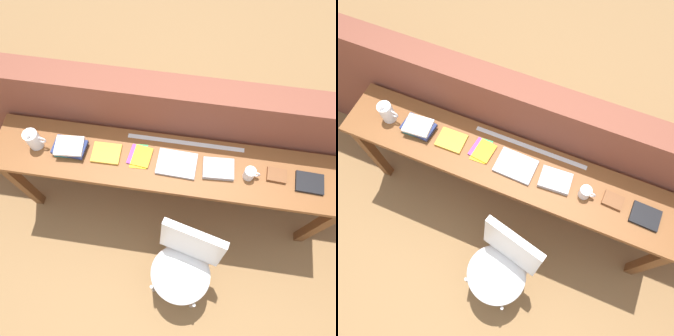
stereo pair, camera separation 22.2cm
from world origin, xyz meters
The scene contains 14 objects.
ground_plane centered at (0.00, 0.00, 0.00)m, with size 40.00×40.00×0.00m, color olive.
brick_wall_back centered at (0.00, 0.64, 0.64)m, with size 6.00×0.20×1.28m, color brown.
sideboard centered at (0.00, 0.30, 0.74)m, with size 2.50×0.44×0.88m.
chair_white_moulded centered at (0.20, -0.31, 0.53)m, with size 0.53×0.54×0.89m.
pitcher_white centered at (-0.94, 0.30, 0.96)m, with size 0.14×0.10×0.18m.
book_stack_leftmost centered at (-0.70, 0.30, 0.92)m, with size 0.24×0.18×0.07m.
magazine_cycling centered at (-0.44, 0.30, 0.89)m, with size 0.20×0.16×0.02m, color gold.
pamphlet_pile_colourful centered at (-0.21, 0.32, 0.89)m, with size 0.17×0.19×0.01m.
book_open_centre centered at (0.05, 0.29, 0.89)m, with size 0.27×0.19×0.02m, color #9E9EA3.
book_grey_hardcover centered at (0.34, 0.30, 0.90)m, with size 0.21×0.15×0.04m, color #9E9EA3.
mug centered at (0.55, 0.28, 0.92)m, with size 0.11×0.08×0.09m.
leather_journal_brown centered at (0.74, 0.31, 0.89)m, with size 0.13×0.10×0.02m, color brown.
book_repair_rightmost centered at (0.95, 0.29, 0.89)m, with size 0.18×0.15×0.02m, color black.
ruler_metal_back_edge centered at (0.09, 0.47, 0.88)m, with size 0.83×0.03×0.00m, color silver.
Camera 1 is at (0.13, -0.64, 2.94)m, focal length 35.00 mm.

